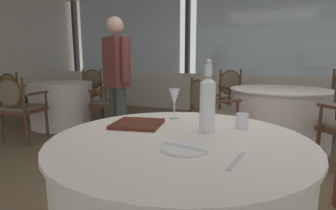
{
  "coord_description": "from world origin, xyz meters",
  "views": [
    {
      "loc": [
        0.34,
        -2.13,
        1.12
      ],
      "look_at": [
        -0.15,
        -1.01,
        0.91
      ],
      "focal_mm": 27.43,
      "sensor_mm": 36.0,
      "label": 1
    }
  ],
  "objects": [
    {
      "name": "dining_chair_2_3",
      "position": [
        -0.37,
        2.32,
        0.58
      ],
      "size": [
        0.66,
        0.66,
        0.98
      ],
      "rotation": [
        0.0,
        0.0,
        11.74
      ],
      "color": "brown",
      "rests_on": "ground_plane"
    },
    {
      "name": "menu_book",
      "position": [
        -0.38,
        -0.91,
        0.77
      ],
      "size": [
        0.3,
        0.29,
        0.02
      ],
      "primitive_type": "cube",
      "rotation": [
        0.0,
        0.0,
        0.2
      ],
      "color": "#512319",
      "rests_on": "foreground_table"
    },
    {
      "name": "dinner_fork",
      "position": [
        0.22,
        -1.23,
        0.77
      ],
      "size": [
        0.04,
        0.19,
        0.0
      ],
      "primitive_type": "cube",
      "rotation": [
        0.0,
        0.0,
        1.45
      ],
      "color": "silver",
      "rests_on": "foreground_table"
    },
    {
      "name": "dining_chair_0_0",
      "position": [
        -3.29,
        2.1,
        0.57
      ],
      "size": [
        0.6,
        0.54,
        0.96
      ],
      "rotation": [
        0.0,
        0.0,
        4.9
      ],
      "color": "brown",
      "rests_on": "ground_plane"
    },
    {
      "name": "foreground_table",
      "position": [
        -0.08,
        -1.02,
        0.38
      ],
      "size": [
        1.22,
        1.22,
        0.76
      ],
      "color": "white",
      "rests_on": "ground_plane"
    },
    {
      "name": "dining_chair_0_3",
      "position": [
        -2.17,
        1.34,
        0.53
      ],
      "size": [
        0.54,
        0.6,
        0.9
      ],
      "rotation": [
        0.0,
        0.0,
        9.61
      ],
      "color": "brown",
      "rests_on": "ground_plane"
    },
    {
      "name": "wine_glass",
      "position": [
        -0.25,
        -0.67,
        0.9
      ],
      "size": [
        0.07,
        0.07,
        0.19
      ],
      "color": "white",
      "rests_on": "foreground_table"
    },
    {
      "name": "butter_knife",
      "position": [
        0.0,
        -1.18,
        0.77
      ],
      "size": [
        0.2,
        0.05,
        0.0
      ],
      "primitive_type": "cube",
      "rotation": [
        0.0,
        0.0,
        -0.16
      ],
      "color": "silver",
      "rests_on": "foreground_table"
    },
    {
      "name": "water_tumbler",
      "position": [
        0.17,
        -0.74,
        0.8
      ],
      "size": [
        0.07,
        0.07,
        0.08
      ],
      "primitive_type": "cylinder",
      "color": "white",
      "rests_on": "foreground_table"
    },
    {
      "name": "water_bottle",
      "position": [
        0.01,
        -0.87,
        0.91
      ],
      "size": [
        0.08,
        0.08,
        0.37
      ],
      "color": "white",
      "rests_on": "foreground_table"
    },
    {
      "name": "background_table_2",
      "position": [
        0.36,
        1.53,
        0.38
      ],
      "size": [
        1.29,
        1.29,
        0.76
      ],
      "color": "white",
      "rests_on": "ground_plane"
    },
    {
      "name": "dining_chair_2_0",
      "position": [
        -0.43,
        0.8,
        0.55
      ],
      "size": [
        0.66,
        0.66,
        0.93
      ],
      "rotation": [
        0.0,
        0.0,
        7.03
      ],
      "color": "brown",
      "rests_on": "ground_plane"
    },
    {
      "name": "dining_chair_0_2",
      "position": [
        -2.93,
        0.23,
        0.54
      ],
      "size": [
        0.6,
        0.54,
        0.91
      ],
      "rotation": [
        0.0,
        0.0,
        8.04
      ],
      "color": "brown",
      "rests_on": "ground_plane"
    },
    {
      "name": "side_plate",
      "position": [
        0.0,
        -1.18,
        0.77
      ],
      "size": [
        0.19,
        0.19,
        0.01
      ],
      "primitive_type": "cylinder",
      "color": "white",
      "rests_on": "foreground_table"
    },
    {
      "name": "diner_person_1",
      "position": [
        -1.52,
        0.54,
        0.94
      ],
      "size": [
        0.48,
        0.35,
        1.65
      ],
      "rotation": [
        0.0,
        0.0,
        4.22
      ],
      "color": "#424C42",
      "rests_on": "ground_plane"
    },
    {
      "name": "window_wall_far",
      "position": [
        -0.0,
        3.46,
        1.18
      ],
      "size": [
        10.29,
        0.14,
        2.96
      ],
      "color": "silver",
      "rests_on": "ground_plane"
    },
    {
      "name": "ground_plane",
      "position": [
        0.0,
        0.0,
        0.0
      ],
      "size": [
        13.38,
        13.38,
        0.0
      ],
      "primitive_type": "plane",
      "color": "#756047"
    },
    {
      "name": "background_table_0",
      "position": [
        -3.11,
        1.16,
        0.38
      ],
      "size": [
        1.06,
        1.06,
        0.76
      ],
      "color": "white",
      "rests_on": "ground_plane"
    },
    {
      "name": "dining_chair_0_1",
      "position": [
        -4.04,
        0.98,
        0.53
      ],
      "size": [
        0.54,
        0.6,
        0.91
      ],
      "rotation": [
        0.0,
        0.0,
        6.47
      ],
      "color": "brown",
      "rests_on": "ground_plane"
    }
  ]
}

